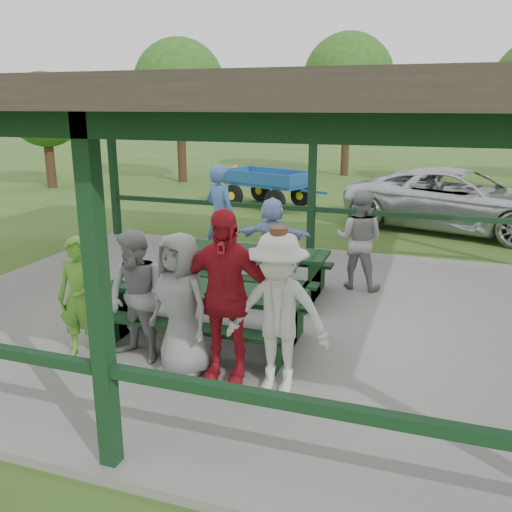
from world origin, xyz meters
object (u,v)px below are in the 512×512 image
(contestant_red, at_px, (224,297))
(farm_trailer, at_px, (267,187))
(contestant_green, at_px, (80,298))
(pickup_truck, at_px, (458,200))
(spectator_lblue, at_px, (272,238))
(spectator_blue, at_px, (220,215))
(picnic_table_far, at_px, (251,266))
(contestant_grey_left, at_px, (137,297))
(contestant_grey_mid, at_px, (181,305))
(contestant_white_fedora, at_px, (278,313))
(spectator_grey, at_px, (359,240))
(picnic_table_near, at_px, (205,307))

(contestant_red, xyz_separation_m, farm_trailer, (-2.99, 11.02, -0.48))
(contestant_green, distance_m, pickup_truck, 10.46)
(spectator_lblue, distance_m, spectator_blue, 1.28)
(picnic_table_far, xyz_separation_m, contestant_grey_left, (-0.48, -2.76, 0.34))
(contestant_grey_mid, xyz_separation_m, pickup_truck, (3.17, 9.44, -0.16))
(contestant_grey_left, height_order, spectator_blue, spectator_blue)
(contestant_white_fedora, distance_m, farm_trailer, 11.64)
(spectator_grey, height_order, farm_trailer, spectator_grey)
(picnic_table_far, height_order, contestant_white_fedora, contestant_white_fedora)
(picnic_table_near, height_order, pickup_truck, pickup_truck)
(spectator_blue, xyz_separation_m, pickup_truck, (4.44, 5.16, -0.30))
(picnic_table_near, bearing_deg, contestant_white_fedora, -35.30)
(picnic_table_near, relative_size, contestant_green, 1.72)
(picnic_table_near, distance_m, picnic_table_far, 2.00)
(picnic_table_far, height_order, contestant_grey_mid, contestant_grey_mid)
(contestant_grey_mid, relative_size, contestant_white_fedora, 0.92)
(contestant_grey_mid, relative_size, spectator_grey, 1.00)
(contestant_white_fedora, height_order, spectator_grey, contestant_white_fedora)
(picnic_table_far, xyz_separation_m, spectator_blue, (-1.11, 1.39, 0.51))
(picnic_table_far, relative_size, spectator_grey, 1.50)
(picnic_table_near, relative_size, contestant_red, 1.32)
(spectator_blue, relative_size, farm_trailer, 0.55)
(contestant_green, relative_size, spectator_blue, 0.78)
(spectator_blue, distance_m, farm_trailer, 6.90)
(contestant_white_fedora, bearing_deg, pickup_truck, 78.01)
(contestant_grey_left, xyz_separation_m, pickup_truck, (3.82, 9.30, -0.13))
(picnic_table_near, distance_m, contestant_grey_left, 0.99)
(pickup_truck, height_order, farm_trailer, pickup_truck)
(spectator_lblue, height_order, spectator_blue, spectator_blue)
(contestant_grey_mid, xyz_separation_m, spectator_grey, (1.47, 3.75, -0.00))
(contestant_red, bearing_deg, picnic_table_near, 120.97)
(picnic_table_near, height_order, contestant_red, contestant_red)
(picnic_table_near, height_order, contestant_green, contestant_green)
(contestant_red, height_order, pickup_truck, contestant_red)
(contestant_grey_left, relative_size, contestant_grey_mid, 0.96)
(contestant_green, bearing_deg, spectator_blue, 75.85)
(picnic_table_near, distance_m, farm_trailer, 10.44)
(contestant_green, bearing_deg, spectator_lblue, 58.71)
(contestant_grey_mid, xyz_separation_m, contestant_white_fedora, (1.15, 0.00, 0.05))
(picnic_table_far, xyz_separation_m, spectator_lblue, (0.08, 0.95, 0.26))
(spectator_grey, bearing_deg, farm_trailer, -54.59)
(contestant_red, distance_m, spectator_blue, 4.61)
(farm_trailer, bearing_deg, spectator_grey, -41.41)
(contestant_grey_left, relative_size, spectator_blue, 0.83)
(contestant_red, bearing_deg, contestant_white_fedora, -7.84)
(contestant_red, bearing_deg, farm_trailer, 100.26)
(picnic_table_near, height_order, picnic_table_far, same)
(spectator_lblue, xyz_separation_m, spectator_blue, (-1.18, 0.44, 0.25))
(picnic_table_near, xyz_separation_m, contestant_white_fedora, (1.25, -0.89, 0.42))
(contestant_red, relative_size, spectator_lblue, 1.36)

